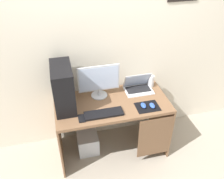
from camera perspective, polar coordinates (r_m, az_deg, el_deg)
ground_plane at (r=3.30m, az=0.00°, el=-13.45°), size 8.00×8.00×0.00m
wall_back at (r=2.80m, az=-1.75°, el=10.37°), size 4.00×0.05×2.60m
desk at (r=2.88m, az=0.38°, el=-5.69°), size 1.31×0.65×0.75m
pc_tower at (r=2.63m, az=-11.44°, el=0.47°), size 0.22×0.45×0.50m
monitor at (r=2.77m, az=-3.12°, el=2.01°), size 0.48×0.19×0.41m
laptop at (r=2.98m, az=6.18°, el=0.64°), size 0.34×0.24×0.21m
speaker at (r=3.05m, az=9.21°, el=1.96°), size 0.07×0.07×0.15m
keyboard at (r=2.61m, az=-1.95°, el=-5.70°), size 0.42×0.14×0.02m
mousepad at (r=2.74m, az=8.35°, el=-4.04°), size 0.26×0.20×0.00m
mouse_left at (r=2.72m, az=7.42°, el=-3.74°), size 0.06×0.10×0.03m
mouse_right at (r=2.74m, az=9.47°, el=-3.74°), size 0.06×0.10×0.03m
cell_phone at (r=2.58m, az=-7.18°, el=-6.78°), size 0.07×0.13×0.01m
subwoofer at (r=3.19m, az=-5.71°, el=-12.42°), size 0.26×0.26×0.26m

